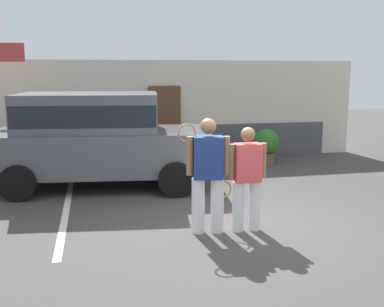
{
  "coord_description": "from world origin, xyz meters",
  "views": [
    {
      "loc": [
        -2.19,
        -6.61,
        2.54
      ],
      "look_at": [
        -0.48,
        1.2,
        1.05
      ],
      "focal_mm": 42.15,
      "sensor_mm": 36.0,
      "label": 1
    }
  ],
  "objects_px": {
    "tennis_player_man": "(208,174)",
    "tennis_player_woman": "(247,178)",
    "potted_plant_by_porch": "(266,144)",
    "flag_pole": "(1,83)",
    "parked_suv": "(97,135)"
  },
  "relations": [
    {
      "from": "tennis_player_man",
      "to": "tennis_player_woman",
      "type": "xyz_separation_m",
      "value": [
        0.62,
        -0.04,
        -0.09
      ]
    },
    {
      "from": "tennis_player_woman",
      "to": "potted_plant_by_porch",
      "type": "relative_size",
      "value": 1.75
    },
    {
      "from": "tennis_player_woman",
      "to": "flag_pole",
      "type": "relative_size",
      "value": 0.52
    },
    {
      "from": "tennis_player_man",
      "to": "flag_pole",
      "type": "relative_size",
      "value": 0.56
    },
    {
      "from": "parked_suv",
      "to": "tennis_player_woman",
      "type": "xyz_separation_m",
      "value": [
        2.27,
        -3.31,
        -0.28
      ]
    },
    {
      "from": "tennis_player_man",
      "to": "flag_pole",
      "type": "bearing_deg",
      "value": -45.03
    },
    {
      "from": "tennis_player_woman",
      "to": "potted_plant_by_porch",
      "type": "bearing_deg",
      "value": -114.81
    },
    {
      "from": "flag_pole",
      "to": "parked_suv",
      "type": "bearing_deg",
      "value": -41.81
    },
    {
      "from": "tennis_player_man",
      "to": "potted_plant_by_porch",
      "type": "bearing_deg",
      "value": -112.09
    },
    {
      "from": "parked_suv",
      "to": "flag_pole",
      "type": "bearing_deg",
      "value": 145.06
    },
    {
      "from": "tennis_player_man",
      "to": "tennis_player_woman",
      "type": "relative_size",
      "value": 1.09
    },
    {
      "from": "flag_pole",
      "to": "tennis_player_woman",
      "type": "bearing_deg",
      "value": -49.67
    },
    {
      "from": "parked_suv",
      "to": "potted_plant_by_porch",
      "type": "bearing_deg",
      "value": 26.66
    },
    {
      "from": "tennis_player_woman",
      "to": "flag_pole",
      "type": "bearing_deg",
      "value": -49.72
    },
    {
      "from": "parked_suv",
      "to": "potted_plant_by_porch",
      "type": "xyz_separation_m",
      "value": [
        4.55,
        1.64,
        -0.62
      ]
    }
  ]
}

